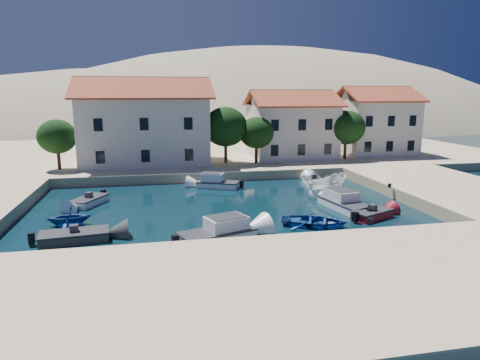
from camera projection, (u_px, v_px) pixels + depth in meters
name	position (u px, v px, depth m)	size (l,w,h in m)	color
ground	(249.00, 253.00, 24.58)	(400.00, 400.00, 0.00)	black
quay_south	(279.00, 291.00, 18.72)	(52.00, 12.00, 1.00)	beige
quay_east	(448.00, 190.00, 38.08)	(11.00, 20.00, 1.00)	beige
quay_north	(204.00, 153.00, 61.34)	(80.00, 36.00, 1.00)	beige
hills	(229.00, 185.00, 151.97)	(254.00, 176.00, 99.00)	tan
building_left	(145.00, 120.00, 49.09)	(14.70, 9.45, 9.70)	beige
building_mid	(291.00, 123.00, 53.71)	(10.50, 8.40, 8.30)	beige
building_right	(375.00, 120.00, 56.96)	(9.45, 8.40, 8.80)	beige
trees	(239.00, 130.00, 48.92)	(37.30, 5.30, 6.45)	#382314
bollards	(277.00, 213.00, 28.60)	(29.36, 9.56, 0.30)	black
motorboat_grey_sw	(75.00, 237.00, 26.40)	(4.32, 2.31, 1.25)	#313236
cabin_cruiser_south	(217.00, 233.00, 26.59)	(5.16, 3.51, 1.60)	white
rowboat_south	(314.00, 226.00, 29.56)	(3.19, 4.47, 0.93)	navy
motorboat_red_se	(372.00, 215.00, 31.18)	(3.52, 2.65, 1.25)	maroon
cabin_cruiser_east	(345.00, 203.00, 33.72)	(2.91, 5.41, 1.60)	white
boat_east	(327.00, 195.00, 38.54)	(1.85, 4.91, 1.90)	white
motorboat_white_ne	(314.00, 182.00, 42.60)	(2.18, 3.79, 1.25)	white
rowboat_west	(70.00, 225.00, 29.70)	(2.47, 2.86, 1.51)	navy
motorboat_white_west	(89.00, 201.00, 34.99)	(3.00, 3.87, 1.25)	white
cabin_cruiser_north	(218.00, 183.00, 41.22)	(4.32, 3.13, 1.60)	white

